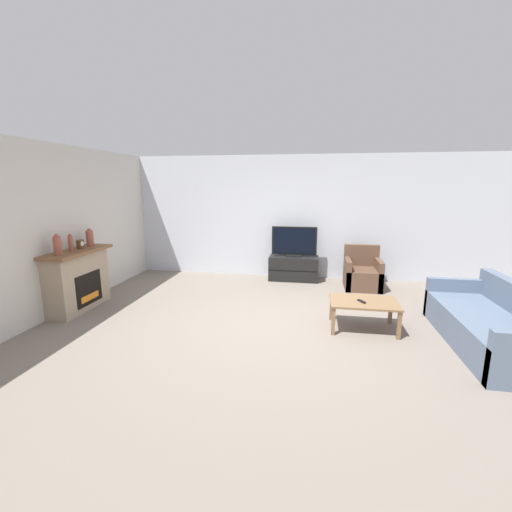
{
  "coord_description": "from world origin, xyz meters",
  "views": [
    {
      "loc": [
        0.61,
        -4.73,
        2.05
      ],
      "look_at": [
        -0.36,
        0.97,
        0.85
      ],
      "focal_mm": 24.0,
      "sensor_mm": 36.0,
      "label": 1
    }
  ],
  "objects_px": {
    "armchair": "(362,274)",
    "remote": "(362,301)",
    "mantel_vase_right": "(90,238)",
    "tv": "(294,243)",
    "fireplace": "(78,279)",
    "mantel_vase_centre_left": "(71,243)",
    "couch": "(492,327)",
    "mantel_vase_left": "(57,245)",
    "mantel_clock": "(80,244)",
    "coffee_table": "(364,305)",
    "tv_stand": "(294,268)"
  },
  "relations": [
    {
      "from": "armchair",
      "to": "remote",
      "type": "xyz_separation_m",
      "value": [
        -0.3,
        -2.18,
        0.16
      ]
    },
    {
      "from": "mantel_vase_right",
      "to": "tv",
      "type": "height_order",
      "value": "mantel_vase_right"
    },
    {
      "from": "fireplace",
      "to": "mantel_vase_centre_left",
      "type": "distance_m",
      "value": 0.64
    },
    {
      "from": "remote",
      "to": "couch",
      "type": "relative_size",
      "value": 0.07
    },
    {
      "from": "couch",
      "to": "mantel_vase_centre_left",
      "type": "bearing_deg",
      "value": 177.56
    },
    {
      "from": "mantel_vase_left",
      "to": "fireplace",
      "type": "bearing_deg",
      "value": 92.48
    },
    {
      "from": "tv",
      "to": "remote",
      "type": "bearing_deg",
      "value": -66.21
    },
    {
      "from": "mantel_vase_centre_left",
      "to": "remote",
      "type": "relative_size",
      "value": 1.92
    },
    {
      "from": "fireplace",
      "to": "mantel_clock",
      "type": "xyz_separation_m",
      "value": [
        0.02,
        0.13,
        0.57
      ]
    },
    {
      "from": "couch",
      "to": "mantel_vase_left",
      "type": "bearing_deg",
      "value": -179.75
    },
    {
      "from": "mantel_clock",
      "to": "tv",
      "type": "relative_size",
      "value": 0.15
    },
    {
      "from": "fireplace",
      "to": "couch",
      "type": "distance_m",
      "value": 6.16
    },
    {
      "from": "mantel_vase_right",
      "to": "mantel_vase_centre_left",
      "type": "bearing_deg",
      "value": -90.0
    },
    {
      "from": "coffee_table",
      "to": "remote",
      "type": "xyz_separation_m",
      "value": [
        -0.04,
        -0.05,
        0.06
      ]
    },
    {
      "from": "mantel_vase_centre_left",
      "to": "coffee_table",
      "type": "height_order",
      "value": "mantel_vase_centre_left"
    },
    {
      "from": "mantel_vase_centre_left",
      "to": "couch",
      "type": "relative_size",
      "value": 0.13
    },
    {
      "from": "mantel_vase_right",
      "to": "armchair",
      "type": "height_order",
      "value": "mantel_vase_right"
    },
    {
      "from": "mantel_vase_left",
      "to": "remote",
      "type": "height_order",
      "value": "mantel_vase_left"
    },
    {
      "from": "mantel_vase_left",
      "to": "mantel_clock",
      "type": "bearing_deg",
      "value": 89.91
    },
    {
      "from": "mantel_vase_left",
      "to": "coffee_table",
      "type": "bearing_deg",
      "value": 4.12
    },
    {
      "from": "mantel_vase_centre_left",
      "to": "tv",
      "type": "relative_size",
      "value": 0.3
    },
    {
      "from": "remote",
      "to": "mantel_vase_right",
      "type": "bearing_deg",
      "value": 142.8
    },
    {
      "from": "mantel_vase_left",
      "to": "remote",
      "type": "distance_m",
      "value": 4.6
    },
    {
      "from": "armchair",
      "to": "couch",
      "type": "distance_m",
      "value": 2.76
    },
    {
      "from": "fireplace",
      "to": "mantel_vase_left",
      "type": "bearing_deg",
      "value": -87.52
    },
    {
      "from": "coffee_table",
      "to": "fireplace",
      "type": "bearing_deg",
      "value": 179.32
    },
    {
      "from": "mantel_vase_left",
      "to": "armchair",
      "type": "height_order",
      "value": "mantel_vase_left"
    },
    {
      "from": "remote",
      "to": "mantel_vase_left",
      "type": "bearing_deg",
      "value": 152.47
    },
    {
      "from": "mantel_vase_left",
      "to": "couch",
      "type": "bearing_deg",
      "value": 0.25
    },
    {
      "from": "mantel_clock",
      "to": "tv",
      "type": "distance_m",
      "value": 4.12
    },
    {
      "from": "fireplace",
      "to": "tv",
      "type": "distance_m",
      "value": 4.21
    },
    {
      "from": "armchair",
      "to": "couch",
      "type": "xyz_separation_m",
      "value": [
        1.3,
        -2.44,
        -0.01
      ]
    },
    {
      "from": "fireplace",
      "to": "mantel_clock",
      "type": "height_order",
      "value": "mantel_clock"
    },
    {
      "from": "fireplace",
      "to": "armchair",
      "type": "height_order",
      "value": "fireplace"
    },
    {
      "from": "mantel_vase_right",
      "to": "tv_stand",
      "type": "xyz_separation_m",
      "value": [
        3.42,
        2.04,
        -0.89
      ]
    },
    {
      "from": "mantel_clock",
      "to": "coffee_table",
      "type": "distance_m",
      "value": 4.63
    },
    {
      "from": "mantel_vase_right",
      "to": "armchair",
      "type": "xyz_separation_m",
      "value": [
        4.83,
        1.7,
        -0.88
      ]
    },
    {
      "from": "mantel_vase_centre_left",
      "to": "couch",
      "type": "height_order",
      "value": "mantel_vase_centre_left"
    },
    {
      "from": "fireplace",
      "to": "tv",
      "type": "relative_size",
      "value": 1.32
    },
    {
      "from": "fireplace",
      "to": "coffee_table",
      "type": "xyz_separation_m",
      "value": [
        4.59,
        -0.05,
        -0.14
      ]
    },
    {
      "from": "mantel_vase_right",
      "to": "fireplace",
      "type": "bearing_deg",
      "value": -92.48
    },
    {
      "from": "fireplace",
      "to": "mantel_vase_centre_left",
      "type": "height_order",
      "value": "mantel_vase_centre_left"
    },
    {
      "from": "fireplace",
      "to": "tv_stand",
      "type": "bearing_deg",
      "value": 35.22
    },
    {
      "from": "mantel_clock",
      "to": "tv",
      "type": "height_order",
      "value": "tv"
    },
    {
      "from": "mantel_vase_centre_left",
      "to": "coffee_table",
      "type": "distance_m",
      "value": 4.63
    },
    {
      "from": "mantel_vase_left",
      "to": "mantel_vase_centre_left",
      "type": "bearing_deg",
      "value": 90.0
    },
    {
      "from": "coffee_table",
      "to": "remote",
      "type": "distance_m",
      "value": 0.09
    },
    {
      "from": "mantel_clock",
      "to": "coffee_table",
      "type": "bearing_deg",
      "value": -2.29
    },
    {
      "from": "mantel_vase_centre_left",
      "to": "remote",
      "type": "height_order",
      "value": "mantel_vase_centre_left"
    },
    {
      "from": "mantel_vase_left",
      "to": "remote",
      "type": "relative_size",
      "value": 2.16
    }
  ]
}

